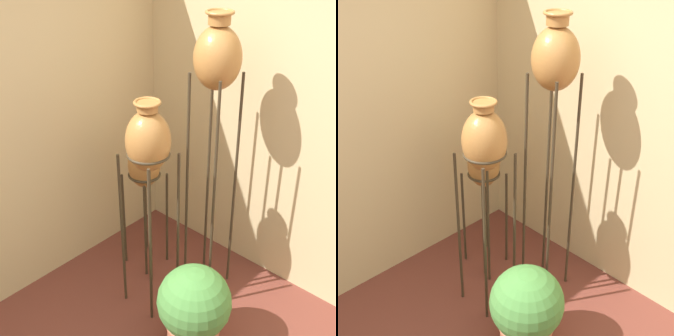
% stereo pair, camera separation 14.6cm
% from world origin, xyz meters
% --- Properties ---
extents(vase_stand_tall, '(0.30, 0.30, 2.07)m').
position_xyz_m(vase_stand_tall, '(1.24, 0.69, 1.74)').
color(vase_stand_tall, '#382D1E').
rests_on(vase_stand_tall, ground_plane).
extents(vase_stand_medium, '(0.29, 0.29, 1.59)m').
position_xyz_m(vase_stand_medium, '(0.80, 0.86, 1.29)').
color(vase_stand_medium, '#382D1E').
rests_on(vase_stand_medium, ground_plane).
extents(vase_stand_short, '(0.26, 0.26, 1.17)m').
position_xyz_m(vase_stand_short, '(1.08, 1.20, 0.89)').
color(vase_stand_short, '#382D1E').
rests_on(vase_stand_short, ground_plane).
extents(potted_plant, '(0.48, 0.48, 0.65)m').
position_xyz_m(potted_plant, '(0.67, 0.34, 0.35)').
color(potted_plant, '#B26647').
rests_on(potted_plant, ground_plane).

